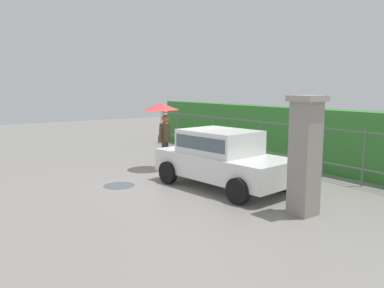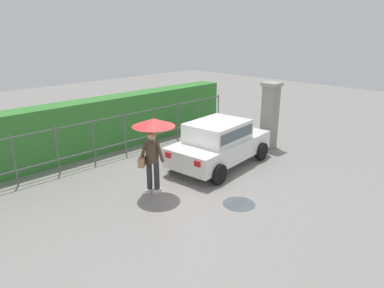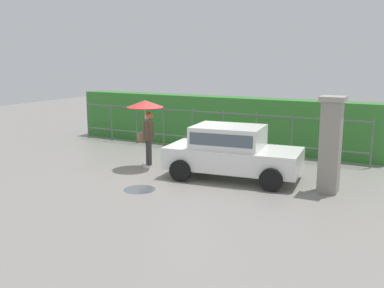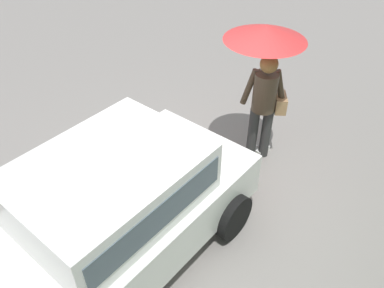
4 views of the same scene
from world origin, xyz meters
name	(u,v)px [view 3 (image 3 of 4)]	position (x,y,z in m)	size (l,w,h in m)	color
ground_plane	(186,173)	(0.00, 0.00, 0.00)	(40.00, 40.00, 0.00)	gray
car	(231,150)	(1.37, 0.13, 0.80)	(3.87, 2.17, 1.48)	white
pedestrian	(146,116)	(-1.39, 0.03, 1.60)	(1.11, 1.11, 2.08)	#333333
gate_pillar	(330,144)	(4.05, 0.02, 1.24)	(0.60, 0.60, 2.42)	gray
fence_section	(207,128)	(-0.79, 3.11, 0.83)	(11.12, 0.05, 1.50)	#59605B
hedge_row	(219,121)	(-0.79, 4.11, 0.95)	(12.07, 0.90, 1.90)	#387F33
puddle_near	(140,189)	(-0.29, -2.00, 0.00)	(0.83, 0.83, 0.00)	#4C545B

